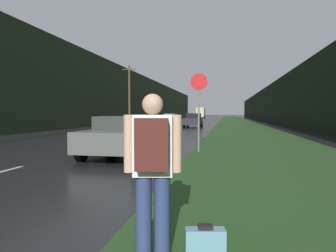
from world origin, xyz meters
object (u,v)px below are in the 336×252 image
(suitcase, at_px, (205,247))
(car_oncoming, at_px, (171,119))
(stop_sign, at_px, (199,104))
(car_passing_near, at_px, (123,136))
(hitchhiker_with_backpack, at_px, (153,165))
(car_passing_far, at_px, (193,120))
(delivery_truck, at_px, (201,113))

(suitcase, xyz_separation_m, car_oncoming, (-7.85, 40.13, 0.55))
(stop_sign, xyz_separation_m, car_passing_near, (-2.51, -1.80, -1.15))
(hitchhiker_with_backpack, relative_size, car_passing_near, 0.44)
(suitcase, height_order, car_passing_far, car_passing_far)
(car_passing_far, distance_m, car_oncoming, 11.19)
(hitchhiker_with_backpack, height_order, delivery_truck, delivery_truck)
(car_passing_far, bearing_deg, car_passing_near, 90.00)
(stop_sign, bearing_deg, hitchhiker_with_backpack, -87.85)
(hitchhiker_with_backpack, distance_m, delivery_truck, 91.99)
(car_passing_near, relative_size, car_passing_far, 0.84)
(car_passing_near, bearing_deg, delivery_truck, -86.99)
(suitcase, distance_m, car_passing_near, 7.86)
(delivery_truck, bearing_deg, car_passing_near, -86.99)
(suitcase, bearing_deg, delivery_truck, 83.64)
(hitchhiker_with_backpack, xyz_separation_m, delivery_truck, (-7.30, 91.70, 0.72))
(suitcase, distance_m, car_passing_far, 30.06)
(stop_sign, xyz_separation_m, delivery_truck, (-6.97, 82.88, -0.17))
(car_passing_near, distance_m, delivery_truck, 84.80)
(suitcase, relative_size, delivery_truck, 0.06)
(hitchhiker_with_backpack, bearing_deg, suitcase, -16.15)
(car_passing_far, bearing_deg, car_oncoming, -66.52)
(stop_sign, bearing_deg, suitcase, -84.31)
(suitcase, relative_size, car_oncoming, 0.10)
(car_oncoming, bearing_deg, stop_sign, -77.44)
(car_passing_far, xyz_separation_m, delivery_truck, (-4.46, 61.88, 0.94))
(hitchhiker_with_backpack, bearing_deg, delivery_truck, 83.30)
(suitcase, relative_size, car_passing_near, 0.11)
(hitchhiker_with_backpack, xyz_separation_m, car_oncoming, (-7.30, 40.08, -0.25))
(suitcase, relative_size, car_passing_far, 0.09)
(car_passing_near, bearing_deg, stop_sign, -144.38)
(car_passing_near, height_order, car_passing_far, car_passing_far)
(delivery_truck, bearing_deg, hitchhiker_with_backpack, -85.45)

